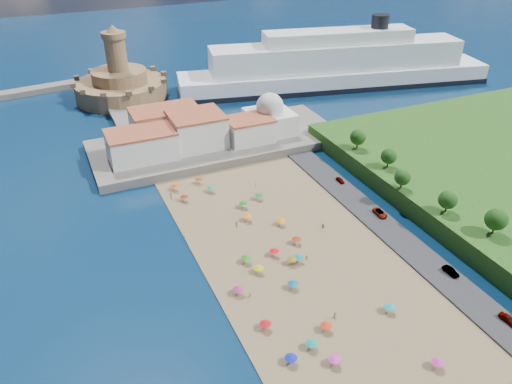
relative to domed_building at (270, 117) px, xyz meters
name	(u,v)px	position (x,y,z in m)	size (l,w,h in m)	color
ground	(283,271)	(-30.00, -71.00, -8.97)	(700.00, 700.00, 0.00)	#071938
terrace	(218,143)	(-20.00, 2.00, -7.47)	(90.00, 36.00, 3.00)	#59544C
jetty	(137,119)	(-42.00, 37.00, -7.77)	(18.00, 70.00, 2.40)	#59544C
waterfront_buildings	(181,132)	(-33.05, 2.64, -1.10)	(57.00, 29.00, 11.00)	silver
domed_building	(270,117)	(0.00, 0.00, 0.00)	(16.00, 16.00, 15.00)	silver
fortress	(120,84)	(-42.00, 67.00, -2.29)	(40.00, 40.00, 32.40)	olive
cruise_ship	(336,67)	(54.34, 41.73, 0.66)	(150.22, 52.31, 32.53)	black
beach_parasols	(310,308)	(-31.34, -86.70, -6.83)	(31.31, 116.93, 2.20)	gray
beachgoers	(278,265)	(-30.62, -69.37, -7.85)	(36.88, 94.41, 1.85)	tan
parked_cars	(412,239)	(6.00, -74.71, -7.58)	(2.65, 70.22, 1.44)	gray
hillside_trees	(468,212)	(17.49, -80.09, 1.07)	(11.66, 103.56, 7.63)	#382314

